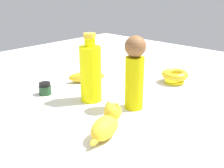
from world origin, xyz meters
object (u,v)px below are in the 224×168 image
Objects in this scene: bottle_tall at (91,72)px; banana at (87,77)px; person_figure_adult at (135,72)px; cat_figurine at (107,123)px; bowl at (175,76)px; nail_polish_jar at (45,89)px.

bottle_tall reaches higher than banana.
person_figure_adult is 1.60× the size of banana.
cat_figurine is at bearing -90.66° from banana.
cat_figurine is at bearing -170.19° from bowl.
banana is (0.12, 0.16, -0.08)m from bottle_tall.
bottle_tall reaches higher than nail_polish_jar.
person_figure_adult reaches higher than cat_figurine.
nail_polish_jar is 0.31× the size of banana.
bowl is at bearing 9.81° from cat_figurine.
banana is (0.20, -0.02, 0.00)m from nail_polish_jar.
person_figure_adult is 0.22m from cat_figurine.
bottle_tall is 5.11× the size of nail_polish_jar.
bowl is 0.77× the size of cat_figurine.
bowl reaches higher than nail_polish_jar.
bowl is (0.37, -0.12, -0.07)m from bottle_tall.
person_figure_adult is 0.37m from nail_polish_jar.
bowl is 0.38m from banana.
banana is at bearing 131.96° from bowl.
bottle_tall is at bearing -92.89° from banana.
bowl is 0.46× the size of person_figure_adult.
bottle_tall reaches higher than bowl.
banana is (-0.25, 0.28, -0.01)m from bowl.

